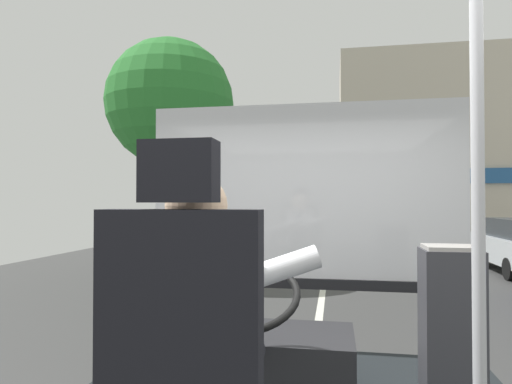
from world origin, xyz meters
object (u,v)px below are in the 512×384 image
object	(u,v)px
bus_driver	(201,320)
fare_box	(451,339)
handrail_pole	(479,257)
steering_console	(259,362)

from	to	relation	value
bus_driver	fare_box	world-z (taller)	bus_driver
handrail_pole	fare_box	bearing A→B (deg)	82.85
steering_console	handrail_pole	distance (m)	1.53
steering_console	handrail_pole	bearing A→B (deg)	-46.43
bus_driver	handrail_pole	distance (m)	0.96
steering_console	handrail_pole	world-z (taller)	handrail_pole
steering_console	fare_box	bearing A→B (deg)	-10.47
handrail_pole	bus_driver	bearing A→B (deg)	-169.42
handrail_pole	steering_console	bearing A→B (deg)	133.57
bus_driver	fare_box	xyz separation A→B (m)	(1.02, 0.95, -0.30)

